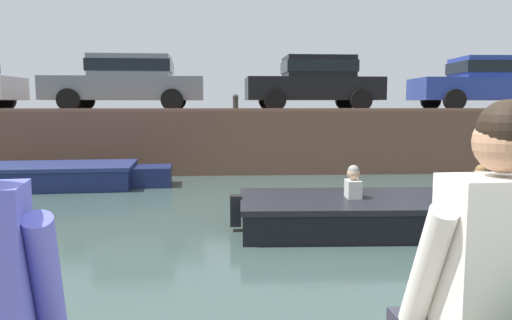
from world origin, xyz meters
name	(u,v)px	position (x,y,z in m)	size (l,w,h in m)	color
ground_plane	(269,226)	(0.00, 5.46, 0.00)	(400.00, 400.00, 0.00)	#384C47
far_quay_wall	(248,136)	(0.00, 13.92, 0.83)	(60.00, 6.00, 1.67)	brown
far_wall_coping	(252,110)	(0.00, 11.04, 1.71)	(60.00, 0.24, 0.08)	brown
boat_moored_west_navy	(43,176)	(-4.75, 9.30, 0.26)	(5.32, 2.11, 0.52)	navy
motorboat_passing	(442,213)	(2.55, 5.16, 0.25)	(6.70, 1.92, 0.97)	black
car_left_inner_grey	(128,81)	(-3.46, 12.45, 2.51)	(4.43, 2.06, 1.54)	slate
car_centre_black	(315,81)	(1.86, 12.45, 2.51)	(3.88, 1.95, 1.54)	black
car_right_inner_blue	(488,82)	(7.00, 12.45, 2.51)	(4.21, 2.09, 1.54)	#233893
mooring_bollard_mid	(235,102)	(-0.44, 11.17, 1.91)	(0.15, 0.15, 0.45)	#2D2B28
person_seated_right	(489,278)	(0.27, -0.38, 1.27)	(0.55, 0.54, 0.97)	#282833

